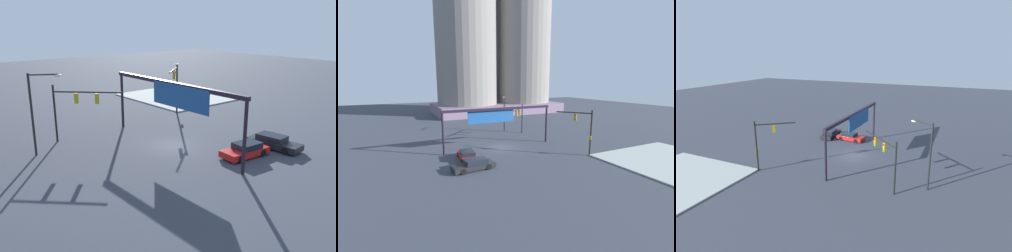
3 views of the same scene
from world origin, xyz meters
The scene contains 9 objects.
ground_plane centered at (0.00, 0.00, 0.00)m, with size 164.78×164.78×0.00m, color #373C47.
sidewalk_corner centered at (16.43, -15.20, 0.07)m, with size 14.74×13.30×0.15m, color #A2AAA4.
traffic_signal_near_corner centered at (6.76, 6.29, 3.80)m, with size 4.57×4.73×5.49m.
traffic_signal_opposite_side centered at (8.61, -7.82, 3.93)m, with size 3.08×4.01×6.08m.
streetlamp_curved_arm centered at (5.58, 10.27, 4.19)m, with size 1.49×2.48×7.06m.
overhead_sign_gantry centered at (-0.34, 0.16, 4.89)m, with size 16.82×0.43×5.98m.
sedan_car_approaching centered at (-5.96, -3.00, 0.57)m, with size 2.25×4.43×1.21m.
sedan_car_waiting_far centered at (-6.26, -6.66, 0.58)m, with size 4.95×2.18×1.21m.
fire_hydrant_on_curb centered at (16.87, -17.66, 0.49)m, with size 0.33×0.22×0.71m.
Camera 1 is at (-23.92, 20.53, 11.17)m, focal length 38.64 mm.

